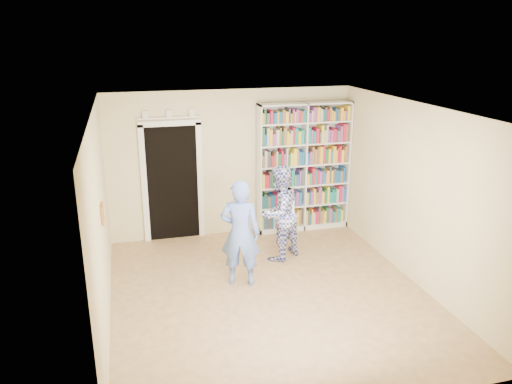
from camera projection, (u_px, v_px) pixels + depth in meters
floor at (270, 294)px, 7.30m from camera, size 5.00×5.00×0.00m
ceiling at (271, 109)px, 6.47m from camera, size 5.00×5.00×0.00m
wall_back at (232, 163)px, 9.18m from camera, size 4.50×0.00×4.50m
wall_left at (101, 223)px, 6.33m from camera, size 0.00×5.00×5.00m
wall_right at (415, 194)px, 7.44m from camera, size 0.00×5.00×5.00m
bookshelf at (303, 167)px, 9.41m from camera, size 1.77×0.33×2.44m
doorway at (172, 177)px, 8.94m from camera, size 1.10×0.08×2.43m
wall_art at (102, 214)px, 6.50m from camera, size 0.03×0.25×0.25m
man_blue at (240, 233)px, 7.38m from camera, size 0.69×0.57×1.64m
man_plaid at (279, 213)px, 8.24m from camera, size 0.99×0.93×1.61m
paper_sheet at (288, 209)px, 8.08m from camera, size 0.19×0.01×0.27m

